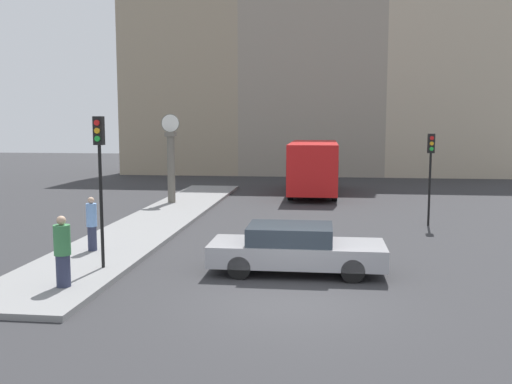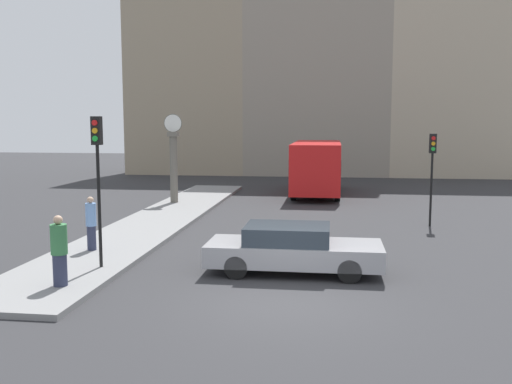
{
  "view_description": "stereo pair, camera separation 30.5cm",
  "coord_description": "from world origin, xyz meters",
  "views": [
    {
      "loc": [
        0.76,
        -12.73,
        4.1
      ],
      "look_at": [
        -1.64,
        7.3,
        1.62
      ],
      "focal_mm": 40.0,
      "sensor_mm": 36.0,
      "label": 1
    },
    {
      "loc": [
        1.06,
        -12.69,
        4.1
      ],
      "look_at": [
        -1.64,
        7.3,
        1.62
      ],
      "focal_mm": 40.0,
      "sensor_mm": 36.0,
      "label": 2
    }
  ],
  "objects": [
    {
      "name": "pedestrian_blue_stripe",
      "position": [
        -6.33,
        3.84,
        0.99
      ],
      "size": [
        0.32,
        0.32,
        1.67
      ],
      "color": "#2D334C",
      "rests_on": "sidewalk_corner"
    },
    {
      "name": "traffic_light_near",
      "position": [
        -5.21,
        1.9,
        3.07
      ],
      "size": [
        0.26,
        0.24,
        4.1
      ],
      "color": "black",
      "rests_on": "sidewalk_corner"
    },
    {
      "name": "traffic_light_far",
      "position": [
        4.93,
        10.33,
        2.62
      ],
      "size": [
        0.26,
        0.24,
        3.65
      ],
      "color": "black",
      "rests_on": "ground_plane"
    },
    {
      "name": "street_clock",
      "position": [
        -6.7,
        14.5,
        2.22
      ],
      "size": [
        0.91,
        0.49,
        4.35
      ],
      "color": "#666056",
      "rests_on": "sidewalk_corner"
    },
    {
      "name": "ground_plane",
      "position": [
        0.0,
        0.0,
        0.0
      ],
      "size": [
        120.0,
        120.0,
        0.0
      ],
      "primitive_type": "plane",
      "color": "#2D2D30"
    },
    {
      "name": "building_row",
      "position": [
        0.04,
        32.64,
        8.6
      ],
      "size": [
        30.23,
        5.0,
        19.05
      ],
      "color": "gray",
      "rests_on": "ground_plane"
    },
    {
      "name": "sedan_car",
      "position": [
        0.01,
        2.55,
        0.67
      ],
      "size": [
        4.75,
        1.86,
        1.32
      ],
      "color": "#9E9EA3",
      "rests_on": "ground_plane"
    },
    {
      "name": "pedestrian_green_hoodie",
      "position": [
        -5.45,
        0.03,
        1.01
      ],
      "size": [
        0.4,
        0.4,
        1.73
      ],
      "color": "#2D334C",
      "rests_on": "sidewalk_corner"
    },
    {
      "name": "bus_distant",
      "position": [
        0.18,
        19.72,
        1.69
      ],
      "size": [
        2.61,
        8.31,
        2.97
      ],
      "color": "red",
      "rests_on": "ground_plane"
    },
    {
      "name": "sidewalk_corner",
      "position": [
        -6.01,
        10.1,
        0.07
      ],
      "size": [
        2.96,
        24.2,
        0.15
      ],
      "primitive_type": "cube",
      "color": "gray",
      "rests_on": "ground_plane"
    }
  ]
}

